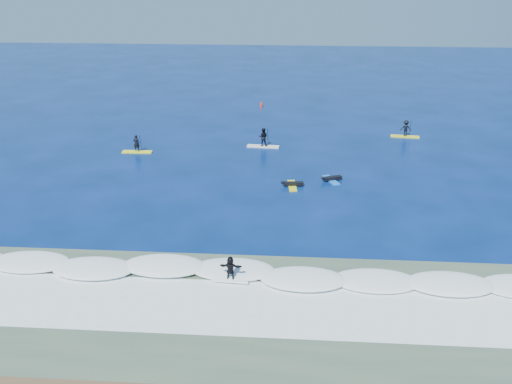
# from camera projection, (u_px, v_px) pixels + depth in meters

# --- Properties ---
(ground) EXTENTS (160.00, 160.00, 0.00)m
(ground) POSITION_uv_depth(u_px,v_px,m) (234.00, 205.00, 41.51)
(ground) COLOR #031942
(ground) RESTS_ON ground
(shallow_water) EXTENTS (90.00, 13.00, 0.01)m
(shallow_water) POSITION_uv_depth(u_px,v_px,m) (204.00, 317.00, 28.61)
(shallow_water) COLOR #394E3F
(shallow_water) RESTS_ON ground
(breaking_wave) EXTENTS (40.00, 6.00, 0.30)m
(breaking_wave) POSITION_uv_depth(u_px,v_px,m) (215.00, 276.00, 32.30)
(breaking_wave) COLOR white
(breaking_wave) RESTS_ON ground
(whitewater) EXTENTS (34.00, 5.00, 0.02)m
(whitewater) POSITION_uv_depth(u_px,v_px,m) (207.00, 306.00, 29.54)
(whitewater) COLOR silver
(whitewater) RESTS_ON ground
(sup_paddler_left) EXTENTS (2.75, 0.75, 1.92)m
(sup_paddler_left) POSITION_uv_depth(u_px,v_px,m) (137.00, 146.00, 52.31)
(sup_paddler_left) COLOR yellow
(sup_paddler_left) RESTS_ON ground
(sup_paddler_center) EXTENTS (3.09, 0.99, 2.13)m
(sup_paddler_center) POSITION_uv_depth(u_px,v_px,m) (263.00, 139.00, 53.72)
(sup_paddler_center) COLOR silver
(sup_paddler_center) RESTS_ON ground
(sup_paddler_right) EXTENTS (2.86, 1.01, 1.97)m
(sup_paddler_right) POSITION_uv_depth(u_px,v_px,m) (406.00, 130.00, 56.69)
(sup_paddler_right) COLOR yellow
(sup_paddler_right) RESTS_ON ground
(prone_paddler_near) EXTENTS (1.79, 2.29, 0.47)m
(prone_paddler_near) POSITION_uv_depth(u_px,v_px,m) (292.00, 184.00, 44.74)
(prone_paddler_near) COLOR yellow
(prone_paddler_near) RESTS_ON ground
(prone_paddler_far) EXTENTS (1.71, 2.28, 0.46)m
(prone_paddler_far) POSITION_uv_depth(u_px,v_px,m) (331.00, 179.00, 45.84)
(prone_paddler_far) COLOR blue
(prone_paddler_far) RESTS_ON ground
(wave_surfer) EXTENTS (2.05, 0.68, 1.46)m
(wave_surfer) POSITION_uv_depth(u_px,v_px,m) (230.00, 270.00, 31.31)
(wave_surfer) COLOR white
(wave_surfer) RESTS_ON breaking_wave
(marker_buoy) EXTENTS (0.30, 0.30, 0.72)m
(marker_buoy) POSITION_uv_depth(u_px,v_px,m) (261.00, 104.00, 68.08)
(marker_buoy) COLOR red
(marker_buoy) RESTS_ON ground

